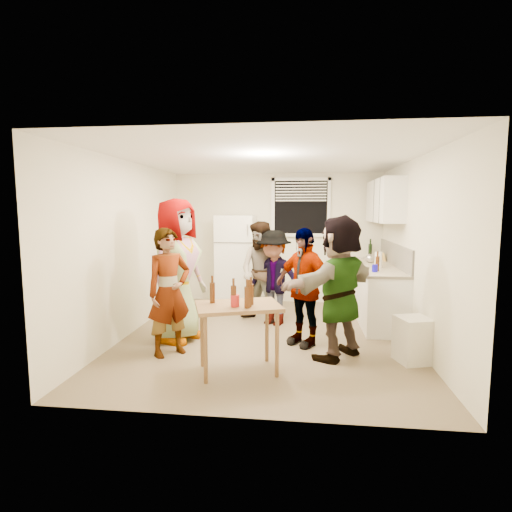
# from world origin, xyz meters

# --- Properties ---
(room) EXTENTS (4.00, 4.50, 2.50)m
(room) POSITION_xyz_m (0.00, 0.00, 0.00)
(room) COLOR #ECE7CF
(room) RESTS_ON ground
(window) EXTENTS (1.12, 0.10, 1.06)m
(window) POSITION_xyz_m (0.45, 2.21, 1.85)
(window) COLOR white
(window) RESTS_ON room
(refrigerator) EXTENTS (0.70, 0.70, 1.70)m
(refrigerator) POSITION_xyz_m (-0.75, 1.88, 0.85)
(refrigerator) COLOR white
(refrigerator) RESTS_ON ground
(counter_lower) EXTENTS (0.60, 2.20, 0.86)m
(counter_lower) POSITION_xyz_m (1.70, 1.15, 0.43)
(counter_lower) COLOR white
(counter_lower) RESTS_ON ground
(countertop) EXTENTS (0.64, 2.22, 0.04)m
(countertop) POSITION_xyz_m (1.70, 1.15, 0.88)
(countertop) COLOR beige
(countertop) RESTS_ON counter_lower
(backsplash) EXTENTS (0.03, 2.20, 0.36)m
(backsplash) POSITION_xyz_m (1.99, 1.15, 1.08)
(backsplash) COLOR #A7A299
(backsplash) RESTS_ON countertop
(upper_cabinets) EXTENTS (0.34, 1.60, 0.70)m
(upper_cabinets) POSITION_xyz_m (1.83, 1.35, 1.95)
(upper_cabinets) COLOR white
(upper_cabinets) RESTS_ON room
(kettle) EXTENTS (0.23, 0.19, 0.19)m
(kettle) POSITION_xyz_m (1.65, 1.45, 0.90)
(kettle) COLOR silver
(kettle) RESTS_ON countertop
(paper_towel) EXTENTS (0.11, 0.11, 0.25)m
(paper_towel) POSITION_xyz_m (1.68, 0.89, 0.90)
(paper_towel) COLOR white
(paper_towel) RESTS_ON countertop
(wine_bottle) EXTENTS (0.07, 0.07, 0.27)m
(wine_bottle) POSITION_xyz_m (1.75, 2.10, 0.90)
(wine_bottle) COLOR black
(wine_bottle) RESTS_ON countertop
(beer_bottle_counter) EXTENTS (0.06, 0.06, 0.22)m
(beer_bottle_counter) POSITION_xyz_m (1.60, 0.53, 0.90)
(beer_bottle_counter) COLOR #47230C
(beer_bottle_counter) RESTS_ON countertop
(blue_cup) EXTENTS (0.08, 0.08, 0.11)m
(blue_cup) POSITION_xyz_m (1.55, 0.43, 0.90)
(blue_cup) COLOR #100ABC
(blue_cup) RESTS_ON countertop
(picture_frame) EXTENTS (0.02, 0.18, 0.15)m
(picture_frame) POSITION_xyz_m (1.92, 1.71, 0.97)
(picture_frame) COLOR #F3BC4E
(picture_frame) RESTS_ON countertop
(trash_bin) EXTENTS (0.46, 0.46, 0.54)m
(trash_bin) POSITION_xyz_m (1.82, -0.73, 0.25)
(trash_bin) COLOR silver
(trash_bin) RESTS_ON ground
(serving_table) EXTENTS (1.06, 0.87, 0.77)m
(serving_table) POSITION_xyz_m (-0.21, -1.25, 0.00)
(serving_table) COLOR brown
(serving_table) RESTS_ON ground
(beer_bottle_table) EXTENTS (0.06, 0.06, 0.22)m
(beer_bottle_table) POSITION_xyz_m (-0.08, -1.34, 0.77)
(beer_bottle_table) COLOR #47230C
(beer_bottle_table) RESTS_ON serving_table
(red_cup) EXTENTS (0.10, 0.10, 0.13)m
(red_cup) POSITION_xyz_m (-0.23, -1.34, 0.77)
(red_cup) COLOR red
(red_cup) RESTS_ON serving_table
(guest_grey) EXTENTS (2.17, 1.61, 0.62)m
(guest_grey) POSITION_xyz_m (-1.22, -0.26, 0.00)
(guest_grey) COLOR #9C9C9C
(guest_grey) RESTS_ON ground
(guest_stripe) EXTENTS (1.55, 1.52, 0.38)m
(guest_stripe) POSITION_xyz_m (-1.14, -0.81, 0.00)
(guest_stripe) COLOR #141933
(guest_stripe) RESTS_ON ground
(guest_back_left) EXTENTS (1.41, 1.80, 0.61)m
(guest_back_left) POSITION_xyz_m (-0.14, 0.78, 0.00)
(guest_back_left) COLOR #553324
(guest_back_left) RESTS_ON ground
(guest_back_right) EXTENTS (1.55, 1.77, 0.55)m
(guest_back_right) POSITION_xyz_m (0.05, 0.65, 0.00)
(guest_back_right) COLOR #44444A
(guest_back_right) RESTS_ON ground
(guest_black) EXTENTS (1.71, 1.80, 0.38)m
(guest_black) POSITION_xyz_m (0.51, -0.25, 0.00)
(guest_black) COLOR black
(guest_black) RESTS_ON ground
(guest_orange) EXTENTS (2.39, 2.37, 0.52)m
(guest_orange) POSITION_xyz_m (0.94, -0.67, 0.00)
(guest_orange) COLOR #E76F44
(guest_orange) RESTS_ON ground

